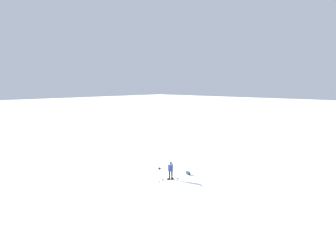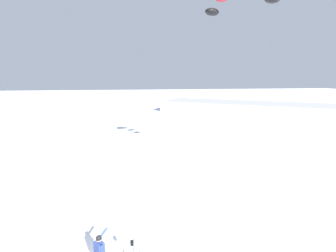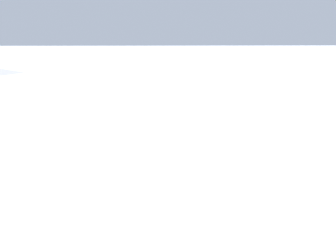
# 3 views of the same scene
# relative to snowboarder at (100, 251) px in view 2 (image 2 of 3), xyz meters

# --- Properties ---
(snowboarder) EXTENTS (0.54, 0.72, 1.68)m
(snowboarder) POSITION_rel_snowboarder_xyz_m (0.00, 0.00, 0.00)
(snowboarder) COLOR black
(snowboarder) RESTS_ON ground_plane
(camera_tripod) EXTENTS (0.68, 0.65, 1.42)m
(camera_tripod) POSITION_rel_snowboarder_xyz_m (1.21, -0.22, -0.00)
(camera_tripod) COLOR #262628
(camera_tripod) RESTS_ON ground_plane
(distant_ridge) EXTENTS (35.88, 29.57, 2.29)m
(distant_ridge) POSITION_rel_snowboarder_xyz_m (26.38, 38.87, 0.14)
(distant_ridge) COLOR #A9A9C8
(distant_ridge) RESTS_ON ground_plane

